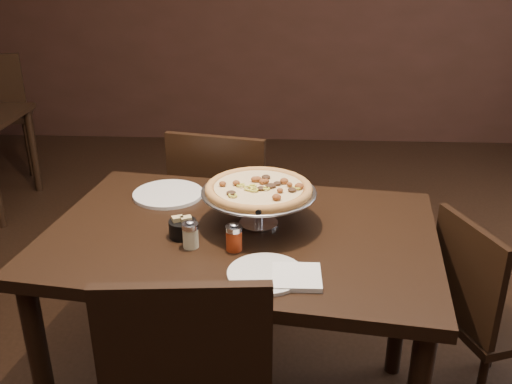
{
  "coord_description": "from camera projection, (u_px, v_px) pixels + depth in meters",
  "views": [
    {
      "loc": [
        0.17,
        -1.79,
        1.74
      ],
      "look_at": [
        0.07,
        0.01,
        0.96
      ],
      "focal_mm": 40.0,
      "sensor_mm": 36.0,
      "label": 1
    }
  ],
  "objects": [
    {
      "name": "room",
      "position": [
        252.0,
        62.0,
        1.8
      ],
      "size": [
        6.04,
        7.04,
        2.84
      ],
      "color": "black",
      "rests_on": "ground"
    },
    {
      "name": "dining_table",
      "position": [
        241.0,
        258.0,
        2.02
      ],
      "size": [
        1.44,
        1.06,
        0.83
      ],
      "rotation": [
        0.0,
        0.0,
        -0.13
      ],
      "color": "black",
      "rests_on": "ground"
    },
    {
      "name": "pizza_stand",
      "position": [
        259.0,
        189.0,
        1.96
      ],
      "size": [
        0.4,
        0.4,
        0.17
      ],
      "color": "#B7B8BF",
      "rests_on": "dining_table"
    },
    {
      "name": "parmesan_shaker",
      "position": [
        190.0,
        235.0,
        1.85
      ],
      "size": [
        0.05,
        0.05,
        0.1
      ],
      "color": "beige",
      "rests_on": "dining_table"
    },
    {
      "name": "pepper_flake_shaker",
      "position": [
        234.0,
        237.0,
        1.83
      ],
      "size": [
        0.06,
        0.06,
        0.1
      ],
      "color": "maroon",
      "rests_on": "dining_table"
    },
    {
      "name": "packet_caddy",
      "position": [
        183.0,
        228.0,
        1.92
      ],
      "size": [
        0.09,
        0.09,
        0.07
      ],
      "rotation": [
        0.0,
        0.0,
        0.44
      ],
      "color": "black",
      "rests_on": "dining_table"
    },
    {
      "name": "napkin_stack",
      "position": [
        297.0,
        277.0,
        1.68
      ],
      "size": [
        0.15,
        0.15,
        0.02
      ],
      "primitive_type": "cube",
      "rotation": [
        0.0,
        0.0,
        0.01
      ],
      "color": "white",
      "rests_on": "dining_table"
    },
    {
      "name": "plate_left",
      "position": [
        168.0,
        194.0,
        2.24
      ],
      "size": [
        0.27,
        0.27,
        0.01
      ],
      "primitive_type": "cylinder",
      "color": "white",
      "rests_on": "dining_table"
    },
    {
      "name": "plate_near",
      "position": [
        266.0,
        274.0,
        1.7
      ],
      "size": [
        0.23,
        0.23,
        0.01
      ],
      "primitive_type": "cylinder",
      "color": "white",
      "rests_on": "dining_table"
    },
    {
      "name": "serving_spatula",
      "position": [
        264.0,
        206.0,
        1.84
      ],
      "size": [
        0.14,
        0.14,
        0.02
      ],
      "rotation": [
        0.0,
        0.0,
        -0.28
      ],
      "color": "#B7B8BF",
      "rests_on": "pizza_stand"
    },
    {
      "name": "chair_far",
      "position": [
        226.0,
        215.0,
        2.76
      ],
      "size": [
        0.54,
        0.54,
        0.98
      ],
      "rotation": [
        0.0,
        0.0,
        2.93
      ],
      "color": "black",
      "rests_on": "ground"
    },
    {
      "name": "chair_side",
      "position": [
        484.0,
        309.0,
        2.19
      ],
      "size": [
        0.5,
        0.5,
        0.83
      ],
      "rotation": [
        0.0,
        0.0,
        1.91
      ],
      "color": "black",
      "rests_on": "ground"
    }
  ]
}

